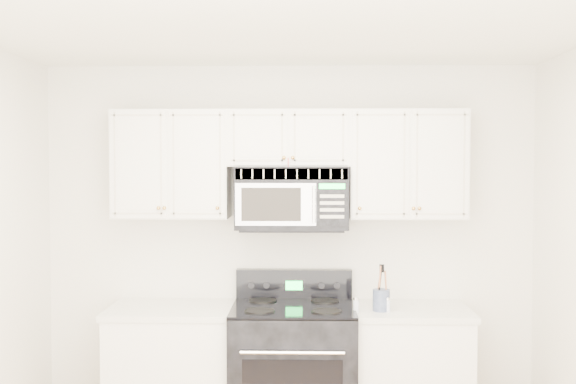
{
  "coord_description": "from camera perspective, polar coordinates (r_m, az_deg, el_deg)",
  "views": [
    {
      "loc": [
        0.12,
        -3.44,
        1.92
      ],
      "look_at": [
        0.0,
        1.3,
        1.71
      ],
      "focal_mm": 45.0,
      "sensor_mm": 36.0,
      "label": 1
    }
  ],
  "objects": [
    {
      "name": "utensil_crock",
      "position": [
        4.89,
        7.39,
        -8.37
      ],
      "size": [
        0.11,
        0.11,
        0.31
      ],
      "color": "slate",
      "rests_on": "base_cabinet_right"
    },
    {
      "name": "shaker_salt",
      "position": [
        4.83,
        5.4,
        -8.86
      ],
      "size": [
        0.04,
        0.04,
        0.1
      ],
      "color": "silver",
      "rests_on": "base_cabinet_right"
    },
    {
      "name": "upper_cabinets",
      "position": [
        5.03,
        0.08,
        2.64
      ],
      "size": [
        2.44,
        0.37,
        0.75
      ],
      "color": "silver",
      "rests_on": "ground"
    },
    {
      "name": "base_cabinet_left",
      "position": [
        5.19,
        -9.11,
        -14.28
      ],
      "size": [
        0.86,
        0.65,
        0.92
      ],
      "color": "silver",
      "rests_on": "ground"
    },
    {
      "name": "microwave",
      "position": [
        5.0,
        0.32,
        -0.45
      ],
      "size": [
        0.77,
        0.44,
        0.43
      ],
      "color": "black",
      "rests_on": "ground"
    },
    {
      "name": "base_cabinet_right",
      "position": [
        5.15,
        9.26,
        -14.4
      ],
      "size": [
        0.86,
        0.65,
        0.92
      ],
      "color": "silver",
      "rests_on": "ground"
    },
    {
      "name": "range",
      "position": [
        5.05,
        0.42,
        -14.02
      ],
      "size": [
        0.83,
        0.75,
        1.14
      ],
      "color": "black",
      "rests_on": "ground"
    },
    {
      "name": "room",
      "position": [
        3.5,
        -0.53,
        -7.71
      ],
      "size": [
        3.51,
        3.51,
        2.61
      ],
      "color": "olive",
      "rests_on": "ground"
    },
    {
      "name": "shaker_pepper",
      "position": [
        4.87,
        7.88,
        -8.8
      ],
      "size": [
        0.04,
        0.04,
        0.1
      ],
      "color": "silver",
      "rests_on": "base_cabinet_right"
    }
  ]
}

